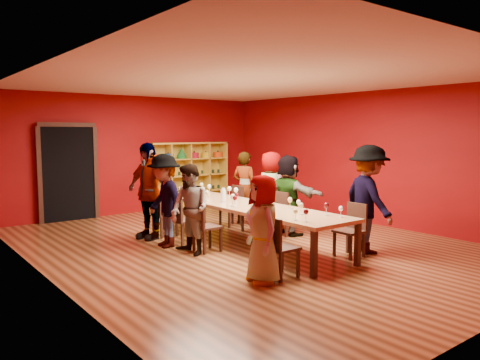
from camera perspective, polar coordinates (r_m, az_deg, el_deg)
name	(u,v)px	position (r m, az deg, el deg)	size (l,w,h in m)	color
room_shell	(246,164)	(8.54, 0.71, 1.98)	(7.10, 9.10, 3.04)	#532B16
tasting_table	(246,207)	(8.63, 0.70, -3.34)	(1.10, 4.50, 0.75)	#AF7A49
doorway	(68,173)	(11.67, -20.25, 0.80)	(1.40, 0.17, 2.30)	black
shelving_unit	(187,172)	(12.91, -6.43, 0.96)	(2.40, 0.40, 1.80)	gold
chair_person_left_0	(277,244)	(6.70, 4.56, -7.81)	(0.42, 0.42, 0.89)	black
person_left_0	(263,229)	(6.47, 2.84, -5.98)	(0.73, 0.40, 1.50)	#141938
chair_person_left_2	(203,224)	(8.17, -4.49, -5.33)	(0.42, 0.42, 0.89)	black
person_left_2	(190,209)	(7.97, -6.12, -3.58)	(0.75, 0.41, 1.55)	#5A77BB
chair_person_left_3	(182,218)	(8.78, -7.14, -4.57)	(0.42, 0.42, 0.89)	black
person_left_3	(164,201)	(8.55, -9.20, -2.50)	(1.09, 0.45, 1.69)	#161E3C
chair_person_left_4	(161,212)	(9.45, -9.57, -3.86)	(0.42, 0.42, 0.89)	black
person_left_4	(148,191)	(9.26, -11.13, -1.32)	(1.10, 0.50, 1.88)	silver
chair_person_right_0	(352,227)	(8.09, 13.55, -5.58)	(0.42, 0.42, 0.89)	black
person_right_0	(368,199)	(8.34, 15.38, -2.25)	(1.20, 0.50, 1.86)	#4B4B50
chair_person_right_2	(277,212)	(9.35, 4.56, -3.91)	(0.42, 0.42, 0.89)	black
person_right_2	(288,195)	(9.50, 5.91, -1.81)	(1.51, 0.43, 1.63)	#5B7DBC
chair_person_right_3	(257,208)	(9.81, 2.09, -3.43)	(0.42, 0.42, 0.89)	black
person_right_3	(271,191)	(10.01, 3.82, -1.30)	(0.81, 0.44, 1.67)	#5D7BC0
chair_person_right_4	(234,203)	(10.43, -0.76, -2.87)	(0.42, 0.42, 0.89)	black
person_right_4	(245,188)	(10.57, 0.57, -0.97)	(0.60, 0.44, 1.64)	#131B36
wine_glass_0	(196,191)	(9.60, -5.41, -1.35)	(0.07, 0.07, 0.18)	white
wine_glass_1	(296,212)	(7.14, 6.79, -3.87)	(0.07, 0.07, 0.18)	white
wine_glass_2	(182,188)	(9.90, -7.08, -1.01)	(0.08, 0.08, 0.21)	white
wine_glass_3	(235,198)	(8.34, -0.62, -2.26)	(0.08, 0.08, 0.21)	white
wine_glass_4	(267,196)	(8.69, 3.37, -1.94)	(0.08, 0.08, 0.21)	white
wine_glass_5	(233,197)	(8.43, -0.89, -2.11)	(0.09, 0.09, 0.22)	white
wine_glass_6	(180,189)	(10.00, -7.29, -1.08)	(0.07, 0.07, 0.18)	white
wine_glass_7	(236,190)	(9.40, -0.49, -1.29)	(0.09, 0.09, 0.22)	white
wine_glass_8	(229,189)	(9.59, -1.29, -1.13)	(0.09, 0.09, 0.22)	white
wine_glass_9	(326,206)	(7.62, 10.49, -3.13)	(0.08, 0.08, 0.21)	white
wine_glass_10	(209,187)	(10.10, -3.77, -0.84)	(0.08, 0.08, 0.21)	white
wine_glass_11	(341,209)	(7.49, 12.20, -3.48)	(0.07, 0.07, 0.18)	white
wine_glass_12	(261,199)	(8.19, 2.58, -2.34)	(0.09, 0.09, 0.22)	white
wine_glass_13	(299,202)	(8.06, 7.15, -2.74)	(0.07, 0.07, 0.18)	white
wine_glass_14	(257,194)	(8.87, 2.05, -1.74)	(0.09, 0.09, 0.21)	white
wine_glass_15	(290,200)	(8.16, 6.11, -2.49)	(0.08, 0.08, 0.20)	white
wine_glass_16	(301,206)	(7.63, 7.46, -3.15)	(0.08, 0.08, 0.19)	white
wine_glass_17	(262,203)	(7.81, 2.72, -2.78)	(0.09, 0.09, 0.22)	white
wine_glass_18	(237,195)	(8.95, -0.37, -1.86)	(0.07, 0.07, 0.18)	white
wine_glass_19	(306,212)	(7.02, 8.05, -3.92)	(0.08, 0.08, 0.20)	white
wine_glass_20	(199,192)	(9.27, -5.05, -1.53)	(0.08, 0.08, 0.19)	white
wine_glass_21	(269,206)	(7.70, 3.58, -3.12)	(0.07, 0.07, 0.18)	white
wine_glass_22	(202,185)	(10.38, -4.70, -0.65)	(0.09, 0.09, 0.21)	white
wine_glass_23	(207,193)	(9.05, -4.05, -1.61)	(0.09, 0.09, 0.21)	white
spittoon_bowl	(259,202)	(8.44, 2.38, -2.67)	(0.33, 0.33, 0.18)	#B1B4B8
carafe_a	(223,196)	(8.91, -2.04, -1.92)	(0.11, 0.11, 0.27)	white
carafe_b	(268,200)	(8.49, 3.48, -2.43)	(0.12, 0.12, 0.23)	white
wine_bottle	(194,188)	(10.21, -5.63, -0.96)	(0.09, 0.09, 0.31)	#13351A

